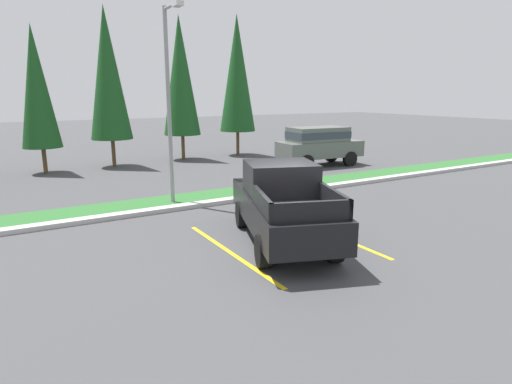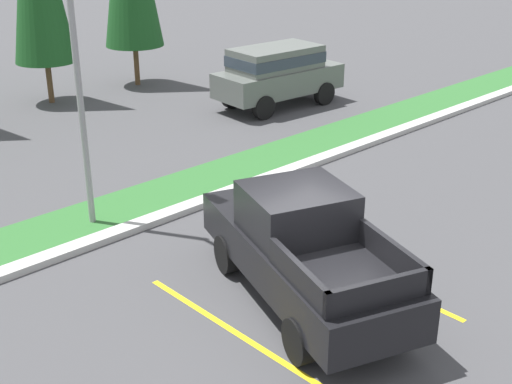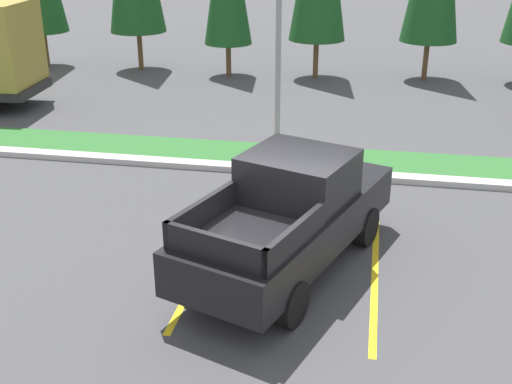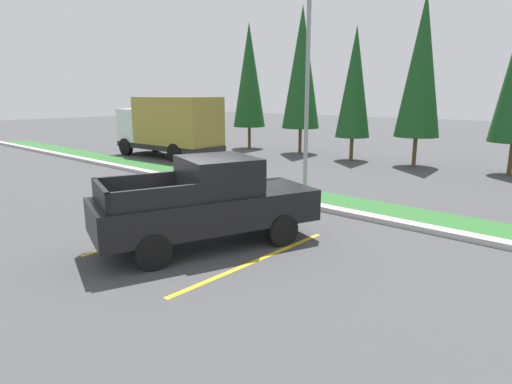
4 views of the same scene
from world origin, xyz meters
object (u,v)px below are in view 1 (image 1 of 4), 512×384
(street_light, at_px, (170,93))
(cypress_tree_center, at_px, (37,87))
(pickup_truck_main, at_px, (282,204))
(suv_distant, at_px, (319,143))
(cypress_tree_rightmost, at_px, (180,76))
(cypress_tree_right_inner, at_px, (108,74))
(cypress_tree_far_right, at_px, (237,74))

(street_light, xyz_separation_m, cypress_tree_center, (-3.32, 9.18, 0.28))
(pickup_truck_main, height_order, suv_distant, same)
(cypress_tree_center, bearing_deg, cypress_tree_rightmost, 5.73)
(suv_distant, height_order, cypress_tree_right_inner, cypress_tree_right_inner)
(cypress_tree_center, xyz_separation_m, cypress_tree_right_inner, (3.39, 0.26, 0.71))
(suv_distant, distance_m, cypress_tree_right_inner, 11.65)
(cypress_tree_center, bearing_deg, cypress_tree_right_inner, 4.43)
(pickup_truck_main, distance_m, cypress_tree_right_inner, 15.20)
(pickup_truck_main, relative_size, cypress_tree_center, 0.79)
(cypress_tree_far_right, bearing_deg, cypress_tree_right_inner, -176.31)
(cypress_tree_right_inner, bearing_deg, cypress_tree_rightmost, 6.80)
(cypress_tree_rightmost, bearing_deg, pickup_truck_main, -101.77)
(cypress_tree_center, height_order, cypress_tree_right_inner, cypress_tree_right_inner)
(cypress_tree_center, relative_size, cypress_tree_rightmost, 0.86)
(street_light, bearing_deg, cypress_tree_far_right, 51.39)
(pickup_truck_main, bearing_deg, cypress_tree_far_right, 65.66)
(suv_distant, xyz_separation_m, street_light, (-9.72, -3.98, 2.63))
(pickup_truck_main, distance_m, cypress_tree_rightmost, 15.95)
(suv_distant, xyz_separation_m, cypress_tree_rightmost, (-5.48, 5.95, 3.60))
(street_light, height_order, cypress_tree_right_inner, cypress_tree_right_inner)
(cypress_tree_right_inner, bearing_deg, cypress_tree_center, -175.57)
(cypress_tree_right_inner, height_order, cypress_tree_far_right, cypress_tree_far_right)
(cypress_tree_right_inner, bearing_deg, cypress_tree_far_right, 3.69)
(suv_distant, height_order, cypress_tree_rightmost, cypress_tree_rightmost)
(street_light, xyz_separation_m, cypress_tree_rightmost, (4.24, 9.94, 0.97))
(cypress_tree_right_inner, relative_size, cypress_tree_rightmost, 1.01)
(street_light, bearing_deg, suv_distant, 22.28)
(cypress_tree_right_inner, height_order, cypress_tree_rightmost, cypress_tree_right_inner)
(cypress_tree_center, height_order, cypress_tree_far_right, cypress_tree_far_right)
(cypress_tree_rightmost, bearing_deg, cypress_tree_far_right, 0.18)
(street_light, height_order, cypress_tree_center, cypress_tree_center)
(pickup_truck_main, relative_size, street_light, 0.83)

